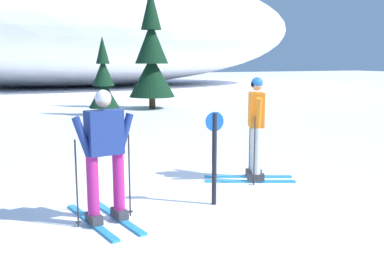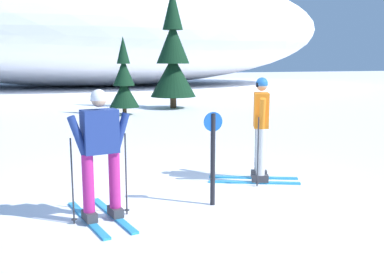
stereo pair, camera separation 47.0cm
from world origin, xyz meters
name	(u,v)px [view 1 (the left image)]	position (x,y,z in m)	size (l,w,h in m)	color
ground_plane	(177,190)	(0.00, 0.00, 0.00)	(120.00, 120.00, 0.00)	white
skier_orange_jacket	(255,127)	(1.49, 0.07, 0.95)	(1.60, 1.02, 1.80)	#2893CC
skier_navy_jacket	(105,153)	(-1.38, -0.98, 0.92)	(0.83, 1.62, 1.73)	#2893CC
pine_tree_center_right	(103,83)	(1.09, 10.29, 1.24)	(1.14, 1.14, 2.96)	#47301E
pine_tree_far_right	(152,59)	(3.54, 11.92, 2.13)	(1.97, 1.97, 5.09)	#47301E
snow_ridge_background	(69,27)	(2.82, 29.99, 4.59)	(37.71, 20.01, 9.18)	white
trail_marker_post	(214,152)	(0.23, -0.87, 0.78)	(0.28, 0.07, 1.37)	black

